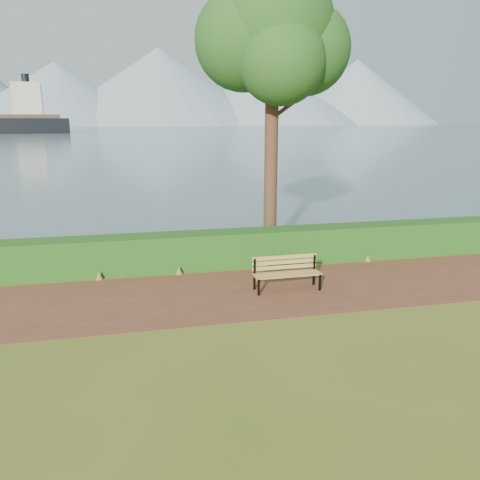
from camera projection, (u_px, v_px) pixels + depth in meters
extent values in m
plane|color=#54611B|center=(234.00, 298.00, 11.06)|extent=(140.00, 140.00, 0.00)
cube|color=#5B2E1F|center=(231.00, 294.00, 11.34)|extent=(40.00, 3.40, 0.01)
cube|color=#194413|center=(215.00, 249.00, 13.39)|extent=(32.00, 0.85, 1.00)
cube|color=#405667|center=(139.00, 128.00, 257.02)|extent=(700.00, 510.00, 0.00)
cone|color=#7A8FA3|center=(57.00, 94.00, 366.30)|extent=(160.00, 160.00, 48.00)
cone|color=#7A8FA3|center=(159.00, 87.00, 390.62)|extent=(190.00, 190.00, 62.00)
cone|color=#7A8FA3|center=(265.00, 95.00, 406.06)|extent=(170.00, 170.00, 50.00)
cone|color=#7A8FA3|center=(356.00, 92.00, 433.20)|extent=(150.00, 150.00, 58.00)
cone|color=#7A8FA3|center=(124.00, 104.00, 411.41)|extent=(120.00, 120.00, 35.00)
cone|color=#7A8FA3|center=(299.00, 103.00, 439.26)|extent=(130.00, 130.00, 40.00)
cube|color=black|center=(259.00, 287.00, 11.17)|extent=(0.05, 0.06, 0.42)
cube|color=black|center=(254.00, 275.00, 11.51)|extent=(0.05, 0.06, 0.80)
cube|color=black|center=(257.00, 278.00, 11.32)|extent=(0.05, 0.48, 0.05)
cube|color=black|center=(320.00, 283.00, 11.51)|extent=(0.05, 0.06, 0.42)
cube|color=black|center=(314.00, 270.00, 11.84)|extent=(0.05, 0.06, 0.80)
cube|color=black|center=(317.00, 273.00, 11.65)|extent=(0.05, 0.48, 0.05)
cube|color=#9F723D|center=(290.00, 276.00, 11.31)|extent=(1.67, 0.10, 0.03)
cube|color=#9F723D|center=(288.00, 275.00, 11.42)|extent=(1.67, 0.10, 0.03)
cube|color=#9F723D|center=(286.00, 273.00, 11.53)|extent=(1.67, 0.10, 0.03)
cube|color=#9F723D|center=(285.00, 272.00, 11.64)|extent=(1.67, 0.10, 0.03)
cube|color=#9F723D|center=(284.00, 267.00, 11.67)|extent=(1.67, 0.06, 0.10)
cube|color=#9F723D|center=(285.00, 262.00, 11.64)|extent=(1.67, 0.06, 0.10)
cube|color=#9F723D|center=(285.00, 257.00, 11.60)|extent=(1.67, 0.06, 0.10)
cylinder|color=#3E2719|center=(271.00, 135.00, 14.01)|extent=(0.40, 0.40, 7.29)
sphere|color=#1A4A18|center=(273.00, 26.00, 13.25)|extent=(3.44, 3.44, 3.44)
sphere|color=#1A4A18|center=(305.00, 50.00, 13.56)|extent=(2.63, 2.63, 2.63)
sphere|color=#1A4A18|center=(244.00, 41.00, 13.28)|extent=(2.83, 2.83, 2.83)
sphere|color=#1A4A18|center=(281.00, 61.00, 12.78)|extent=(2.43, 2.43, 2.43)
sphere|color=#1A4A18|center=(262.00, 12.00, 13.77)|extent=(2.23, 2.23, 2.23)
cylinder|color=#3E2719|center=(287.00, 107.00, 13.90)|extent=(1.06, 0.12, 0.80)
cylinder|color=#3E2719|center=(258.00, 89.00, 13.69)|extent=(0.82, 0.38, 0.73)
cube|color=beige|center=(28.00, 100.00, 144.90)|extent=(9.26, 8.67, 10.16)
cylinder|color=black|center=(25.00, 79.00, 143.41)|extent=(2.22, 2.22, 3.23)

